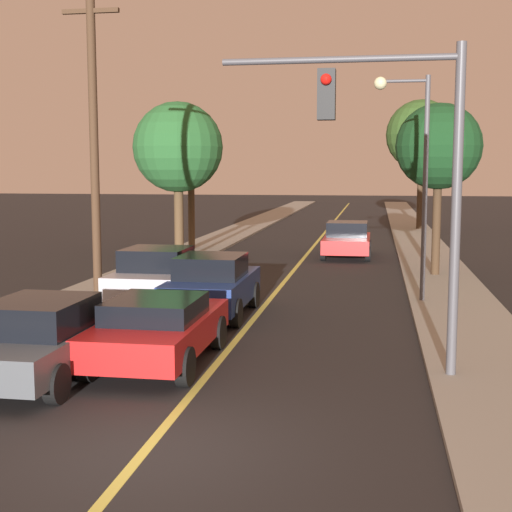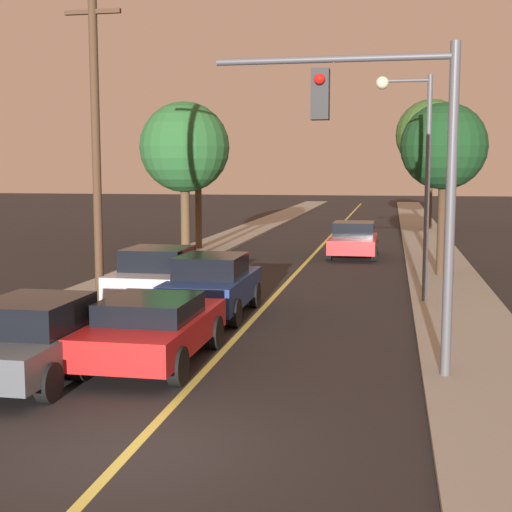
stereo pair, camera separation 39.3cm
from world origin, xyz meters
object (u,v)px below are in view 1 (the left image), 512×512
traffic_signal_mast (401,154)px  streetlamp_right (412,156)px  tree_right_near (439,147)px  car_outer_lane_front (44,338)px  car_near_lane_front (158,328)px  tree_right_far (421,135)px  tree_left_far (178,148)px  car_outer_lane_second (158,277)px  tree_left_near (191,147)px  car_near_lane_second (212,285)px  car_far_oncoming (347,239)px  utility_pole_left (94,143)px

traffic_signal_mast → streetlamp_right: size_ratio=0.94×
streetlamp_right → tree_right_near: size_ratio=1.05×
car_outer_lane_front → traffic_signal_mast: size_ratio=0.75×
car_near_lane_front → tree_right_far: (6.91, 33.02, 5.25)m
tree_left_far → tree_right_near: size_ratio=1.11×
tree_right_near → tree_right_far: (0.59, 20.35, 1.37)m
car_near_lane_front → car_outer_lane_front: (-1.78, -1.26, 0.03)m
car_outer_lane_second → tree_right_near: size_ratio=0.67×
tree_right_near → tree_left_near: bearing=147.4°
car_outer_lane_second → tree_left_far: size_ratio=0.61×
tree_left_near → car_near_lane_second: bearing=-73.3°
car_near_lane_second → traffic_signal_mast: size_ratio=0.71×
car_far_oncoming → tree_right_far: 16.14m
car_far_oncoming → utility_pole_left: 14.70m
car_outer_lane_front → tree_left_far: bearing=98.1°
car_near_lane_second → tree_right_far: (6.91, 28.28, 5.15)m
car_far_oncoming → tree_left_far: 8.46m
tree_left_near → tree_left_far: tree_left_far is taller
car_far_oncoming → tree_right_far: bearing=-105.0°
car_outer_lane_front → car_far_oncoming: bearing=76.4°
car_outer_lane_front → traffic_signal_mast: (6.39, 1.11, 3.34)m
car_outer_lane_front → tree_right_far: tree_right_far is taller
car_outer_lane_front → traffic_signal_mast: bearing=9.9°
streetlamp_right → tree_left_far: size_ratio=0.95×
car_near_lane_front → traffic_signal_mast: (4.61, -0.15, 3.37)m
car_near_lane_front → traffic_signal_mast: bearing=-1.8°
car_outer_lane_second → utility_pole_left: bearing=-175.5°
car_outer_lane_second → tree_right_near: (8.09, 6.91, 3.76)m
tree_right_near → car_near_lane_second: bearing=-128.5°
tree_left_near → tree_right_near: size_ratio=1.03×
utility_pole_left → car_outer_lane_second: bearing=4.5°
car_near_lane_front → streetlamp_right: 9.67m
utility_pole_left → car_near_lane_front: bearing=-58.0°
tree_right_near → traffic_signal_mast: bearing=-97.6°
streetlamp_right → tree_left_near: bearing=128.3°
car_near_lane_second → car_outer_lane_front: car_near_lane_second is taller
car_near_lane_front → car_far_oncoming: size_ratio=0.96×
car_near_lane_front → tree_left_near: bearing=102.8°
car_far_oncoming → car_near_lane_second: bearing=77.7°
car_near_lane_second → car_outer_lane_front: bearing=-106.5°
streetlamp_right → tree_left_near: 15.49m
tree_left_near → tree_right_far: 17.65m
traffic_signal_mast → tree_left_near: tree_left_near is taller
car_near_lane_second → tree_left_near: size_ratio=0.67×
tree_right_near → utility_pole_left: bearing=-144.4°
traffic_signal_mast → streetlamp_right: (0.56, 7.55, 0.11)m
car_far_oncoming → tree_right_near: bearing=120.9°
car_near_lane_front → tree_right_far: bearing=78.2°
car_near_lane_front → streetlamp_right: size_ratio=0.69×
car_near_lane_second → car_far_oncoming: bearing=77.7°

